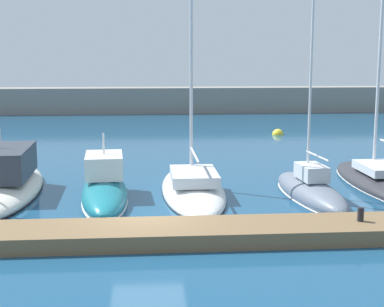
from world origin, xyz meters
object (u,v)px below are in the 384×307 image
sailboat_white_fourth (193,186)px  dock_bollard (361,214)px  motorboat_teal_third (105,189)px  sailboat_slate_fifth (310,191)px  motorboat_ivory_second (2,183)px  mooring_buoy_yellow (278,135)px

sailboat_white_fourth → dock_bollard: (4.78, -6.33, 0.46)m
motorboat_teal_third → sailboat_slate_fifth: sailboat_slate_fifth is taller
sailboat_white_fourth → motorboat_ivory_second: bearing=87.0°
sailboat_slate_fifth → mooring_buoy_yellow: size_ratio=14.92×
sailboat_white_fourth → mooring_buoy_yellow: size_ratio=22.97×
motorboat_teal_third → motorboat_ivory_second: bearing=70.7°
motorboat_ivory_second → sailboat_slate_fifth: bearing=-100.0°
motorboat_ivory_second → dock_bollard: motorboat_ivory_second is taller
mooring_buoy_yellow → motorboat_teal_third: bearing=-121.7°
motorboat_ivory_second → sailboat_white_fourth: 7.90m
sailboat_white_fourth → sailboat_slate_fifth: (4.63, -1.32, 0.04)m
sailboat_white_fourth → sailboat_slate_fifth: sailboat_white_fourth is taller
motorboat_teal_third → mooring_buoy_yellow: size_ratio=8.27×
motorboat_teal_third → sailboat_white_fourth: size_ratio=0.36×
motorboat_ivory_second → mooring_buoy_yellow: (15.52, 16.98, -0.45)m
motorboat_teal_third → mooring_buoy_yellow: bearing=-35.3°
motorboat_ivory_second → sailboat_slate_fifth: 12.63m
sailboat_white_fourth → dock_bollard: sailboat_white_fourth is taller
sailboat_white_fourth → mooring_buoy_yellow: 18.99m
motorboat_teal_third → sailboat_slate_fifth: (8.23, -0.52, -0.11)m
motorboat_ivory_second → mooring_buoy_yellow: bearing=-44.5°
motorboat_teal_third → mooring_buoy_yellow: 21.39m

